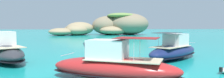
# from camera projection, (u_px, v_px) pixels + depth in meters

# --- Properties ---
(ground_plane) EXTENTS (400.00, 400.00, 0.00)m
(ground_plane) POSITION_uv_depth(u_px,v_px,m) (125.00, 75.00, 17.15)
(ground_plane) COLOR teal
(islet_large) EXTENTS (24.47, 19.01, 9.00)m
(islet_large) POSITION_uv_depth(u_px,v_px,m) (122.00, 25.00, 91.56)
(islet_large) COLOR #84755B
(islet_large) RESTS_ON ground
(islet_small) EXTENTS (21.38, 19.61, 5.28)m
(islet_small) POSITION_uv_depth(u_px,v_px,m) (76.00, 30.00, 88.16)
(islet_small) COLOR #9E8966
(islet_small) RESTS_ON ground
(motorboat_navy) EXTENTS (9.43, 8.74, 3.10)m
(motorboat_navy) POSITION_uv_depth(u_px,v_px,m) (174.00, 51.00, 25.48)
(motorboat_navy) COLOR navy
(motorboat_navy) RESTS_ON ground
(motorboat_charcoal) EXTENTS (8.52, 11.12, 3.23)m
(motorboat_charcoal) POSITION_uv_depth(u_px,v_px,m) (3.00, 51.00, 24.06)
(motorboat_charcoal) COLOR #2D2D33
(motorboat_charcoal) RESTS_ON ground
(motorboat_red) EXTENTS (10.08, 6.87, 3.06)m
(motorboat_red) POSITION_uv_depth(u_px,v_px,m) (113.00, 66.00, 15.78)
(motorboat_red) COLOR red
(motorboat_red) RESTS_ON ground
(channel_buoy) EXTENTS (0.56, 0.56, 1.48)m
(channel_buoy) POSITION_uv_depth(u_px,v_px,m) (109.00, 59.00, 23.39)
(channel_buoy) COLOR green
(channel_buoy) RESTS_ON ground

